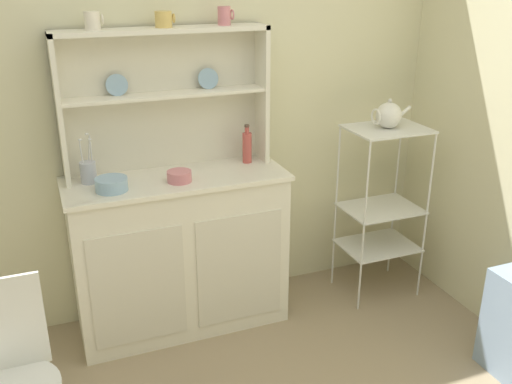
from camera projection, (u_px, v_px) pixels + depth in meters
wall_back at (163, 98)px, 3.07m from camera, size 3.84×0.05×2.50m
hutch_cabinet at (180, 251)px, 3.13m from camera, size 1.16×0.45×0.89m
hutch_shelf_unit at (164, 89)px, 2.96m from camera, size 1.08×0.18×0.74m
bakers_rack at (382, 194)px, 3.40m from camera, size 0.45×0.34×1.05m
wire_chair at (8, 367)px, 2.13m from camera, size 0.36×0.36×0.85m
cup_cream_0 at (92, 21)px, 2.68m from camera, size 0.09×0.07×0.09m
cup_gold_1 at (164, 19)px, 2.79m from camera, size 0.10×0.08×0.08m
cup_rose_2 at (225, 16)px, 2.90m from camera, size 0.08×0.07×0.09m
bowl_mixing_large at (111, 184)px, 2.78m from camera, size 0.16×0.16×0.06m
bowl_floral_medium at (179, 176)px, 2.90m from camera, size 0.12×0.12×0.06m
jam_bottle at (247, 147)px, 3.16m from camera, size 0.05×0.05×0.22m
utensil_jar at (88, 171)px, 2.87m from camera, size 0.08×0.08×0.25m
porcelain_teapot at (389, 115)px, 3.22m from camera, size 0.24×0.15×0.17m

